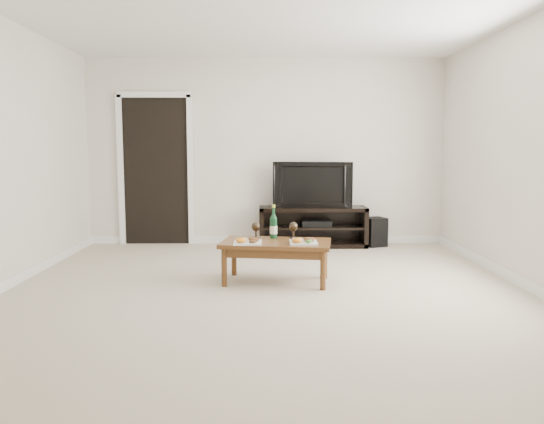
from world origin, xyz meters
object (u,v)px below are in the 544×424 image
at_px(media_console, 313,227).
at_px(subwoofer, 375,232).
at_px(television, 313,184).
at_px(coffee_table, 276,262).

distance_m(media_console, subwoofer, 0.87).
height_order(television, coffee_table, television).
relative_size(media_console, television, 1.37).
height_order(television, subwoofer, television).
relative_size(television, subwoofer, 2.71).
bearing_deg(television, subwoofer, 9.83).
bearing_deg(television, media_console, 0.00).
height_order(media_console, coffee_table, media_console).
bearing_deg(television, coffee_table, -95.87).
bearing_deg(coffee_table, media_console, 74.65).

